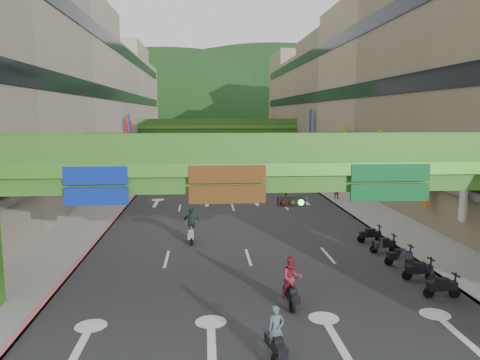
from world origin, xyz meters
TOP-DOWN VIEW (x-y plane):
  - road_slab at (0.00, 50.00)m, footprint 18.00×140.00m
  - sidewalk_left at (-11.00, 50.00)m, footprint 4.00×140.00m
  - sidewalk_right at (11.00, 50.00)m, footprint 4.00×140.00m
  - curb_left at (-9.10, 50.00)m, footprint 0.20×140.00m
  - curb_right at (9.10, 50.00)m, footprint 0.20×140.00m
  - building_row_left at (-18.93, 50.00)m, footprint 12.80×95.00m
  - building_row_right at (18.93, 50.00)m, footprint 12.80×95.00m
  - overpass_near at (0.93, 5.38)m, footprint 28.00×12.27m
  - overpass_far at (0.00, 65.00)m, footprint 28.00×2.20m
  - hill_left at (-15.00, 160.00)m, footprint 168.00×140.00m
  - hill_right at (25.00, 180.00)m, footprint 208.00×176.00m
  - bunting_string at (0.00, 30.00)m, footprint 26.00×0.36m
  - scooter_rider_near at (-0.15, 1.00)m, footprint 0.69×1.59m
  - scooter_rider_mid at (1.13, 5.13)m, footprint 0.96×1.60m
  - scooter_rider_left at (-3.22, 15.22)m, footprint 1.12×1.60m
  - scooter_rider_far at (-3.09, 31.69)m, footprint 0.76×1.60m
  - parked_scooter_row at (7.80, 10.00)m, footprint 1.60×9.37m
  - car_silver at (-5.58, 65.76)m, footprint 1.46×3.81m
  - car_yellow at (4.74, 43.08)m, footprint 1.59×3.78m
  - pedestrian_red at (9.80, 28.51)m, footprint 0.80×0.65m
  - pedestrian_dark at (11.63, 29.04)m, footprint 0.99×0.49m
  - pedestrian_blue at (10.34, 40.00)m, footprint 0.79×0.54m

SIDE VIEW (x-z plane):
  - hill_left at x=-15.00m, z-range -56.00..56.00m
  - hill_right at x=25.00m, z-range -64.00..64.00m
  - road_slab at x=0.00m, z-range 0.00..0.02m
  - sidewalk_left at x=-11.00m, z-range 0.00..0.15m
  - sidewalk_right at x=11.00m, z-range 0.00..0.15m
  - curb_left at x=-9.10m, z-range 0.00..0.18m
  - curb_right at x=9.10m, z-range 0.00..0.18m
  - parked_scooter_row at x=7.80m, z-range -0.02..1.06m
  - car_silver at x=-5.58m, z-range 0.00..1.24m
  - car_yellow at x=4.74m, z-range 0.00..1.28m
  - pedestrian_red at x=9.80m, z-range 0.00..1.54m
  - pedestrian_blue at x=10.34m, z-range 0.00..1.63m
  - pedestrian_dark at x=11.63m, z-range 0.00..1.63m
  - scooter_rider_near at x=-0.15m, z-range -0.08..1.77m
  - scooter_rider_far at x=-3.09m, z-range -0.01..1.84m
  - scooter_rider_mid at x=1.13m, z-range 0.04..2.20m
  - scooter_rider_left at x=-3.22m, z-range 0.02..2.23m
  - overpass_near at x=0.93m, z-range 1.66..8.76m
  - overpass_far at x=0.00m, z-range 1.85..8.95m
  - bunting_string at x=0.00m, z-range 5.73..6.19m
  - building_row_left at x=-18.93m, z-range -0.04..18.96m
  - building_row_right at x=18.93m, z-range -0.04..18.96m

